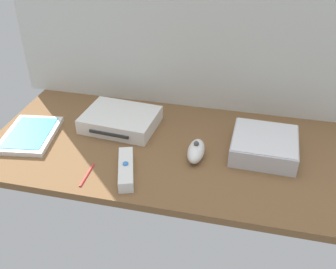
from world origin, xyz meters
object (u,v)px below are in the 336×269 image
mini_computer (264,145)px  remote_wand (126,169)px  stylus_pen (87,174)px  remote_nunchuk (196,151)px  game_console (121,120)px  game_case (30,135)px

mini_computer → remote_wand: (-33.15, -16.75, -1.13)cm
remote_wand → stylus_pen: bearing=178.8°
remote_nunchuk → mini_computer: bearing=18.0°
game_console → remote_nunchuk: (24.41, -10.28, -0.16)cm
game_console → mini_computer: size_ratio=1.28×
remote_nunchuk → game_case: bearing=-179.4°
game_console → stylus_pen: (-0.73, -23.96, -1.85)cm
remote_wand → remote_nunchuk: remote_nunchuk is taller
game_console → game_case: 26.02cm
stylus_pen → mini_computer: bearing=24.7°
game_case → stylus_pen: game_case is taller
game_case → remote_wand: (31.94, -9.70, 0.75)cm
remote_wand → game_console: bearing=94.1°
mini_computer → stylus_pen: 46.83cm
remote_wand → stylus_pen: (-9.34, -2.82, -1.16)cm
mini_computer → game_case: bearing=-173.8°
mini_computer → remote_nunchuk: mini_computer is taller
remote_nunchuk → game_console: bearing=156.4°
mini_computer → stylus_pen: (-42.49, -19.57, -2.29)cm
game_console → remote_wand: game_console is taller
mini_computer → stylus_pen: mini_computer is taller
remote_wand → remote_nunchuk: size_ratio=1.51×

